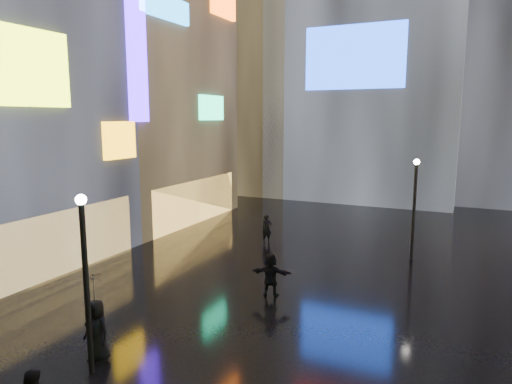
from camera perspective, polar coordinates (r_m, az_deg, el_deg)
The scene contains 9 objects.
ground at distance 22.38m, azimuth 8.83°, elevation -9.69°, with size 140.00×140.00×0.00m, color black.
building_left_far at distance 34.40m, azimuth -14.93°, elevation 15.24°, with size 10.28×12.00×22.00m.
tower_flank_left at distance 47.12m, azimuth 0.01°, elevation 16.31°, with size 10.00×10.00×26.00m, color black.
lamp_near at distance 13.64m, azimuth -20.52°, elevation -9.65°, with size 0.30×0.30×5.20m.
lamp_far at distance 24.40m, azimuth 19.18°, elevation -1.36°, with size 0.30×0.30×5.20m.
pedestrian_4 at distance 14.98m, azimuth -19.28°, elevation -16.04°, with size 0.93×0.61×1.91m, color black.
pedestrian_5 at distance 18.90m, azimuth 1.85°, elevation -10.32°, with size 1.66×0.53×1.79m, color black.
pedestrian_6 at distance 26.62m, azimuth 1.36°, elevation -4.62°, with size 0.61×0.40×1.67m, color black.
umbrella_2 at distance 14.46m, azimuth -19.58°, elevation -11.10°, with size 0.91×0.93×0.84m, color black.
Camera 1 is at (5.78, -0.38, 7.23)m, focal length 32.00 mm.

